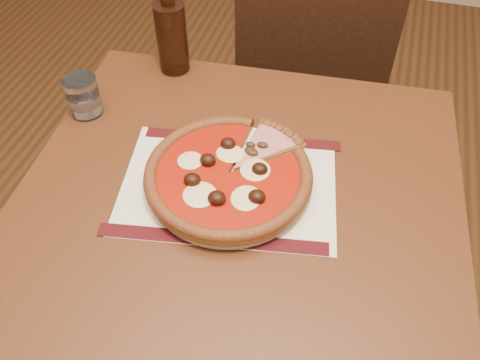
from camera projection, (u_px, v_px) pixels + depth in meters
name	position (u px, v px, depth m)	size (l,w,h in m)	color
table	(237.00, 233.00, 0.98)	(0.86, 0.86, 0.75)	#572D14
chair_far	(306.00, 82.00, 1.54)	(0.51, 0.51, 0.89)	black
placemat	(229.00, 185.00, 0.93)	(0.39, 0.28, 0.00)	white
plate	(228.00, 181.00, 0.92)	(0.29, 0.29, 0.02)	white
pizza	(228.00, 174.00, 0.91)	(0.30, 0.30, 0.04)	#A05E26
ham_slice	(273.00, 149.00, 0.95)	(0.11, 0.15, 0.02)	#A05E26
water_glass	(83.00, 96.00, 1.04)	(0.07, 0.07, 0.08)	white
bottle	(172.00, 34.00, 1.11)	(0.07, 0.07, 0.23)	black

